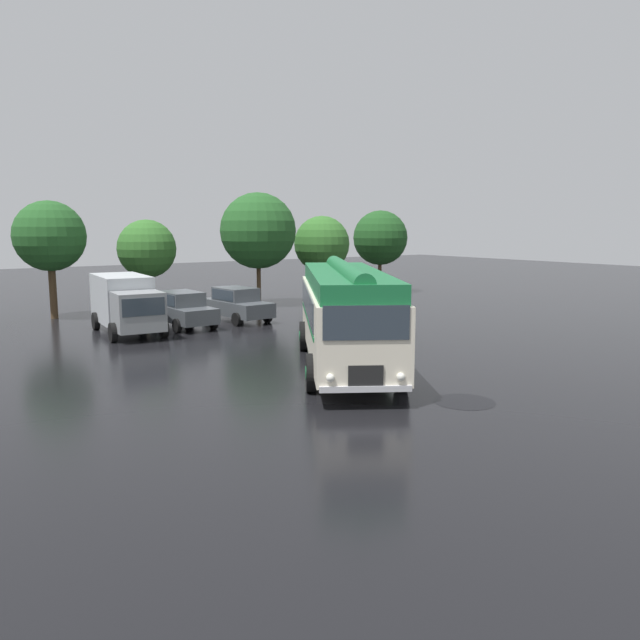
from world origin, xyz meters
name	(u,v)px	position (x,y,z in m)	size (l,w,h in m)	color
ground_plane	(361,366)	(0.00, 0.00, 0.00)	(120.00, 120.00, 0.00)	black
vintage_bus	(346,311)	(-0.48, 0.22, 1.89)	(7.29, 9.90, 3.49)	silver
car_near_left	(183,309)	(-1.74, 11.17, 0.85)	(2.07, 4.26, 1.66)	#4C5156
car_mid_left	(237,304)	(1.22, 11.46, 0.85)	(2.25, 4.34, 1.66)	#4C5156
box_van	(126,302)	(-4.37, 11.18, 1.36)	(2.64, 5.89, 2.50)	#B2B7BC
tree_left_of_centre	(48,237)	(-6.17, 17.56, 4.15)	(3.54, 3.54, 5.95)	#4C3823
tree_centre	(148,248)	(-0.96, 17.87, 3.46)	(3.22, 3.22, 5.04)	#4C3823
tree_right_of_centre	(259,231)	(5.24, 16.39, 4.38)	(4.46, 4.46, 6.63)	#4C3823
tree_far_right	(320,245)	(9.78, 16.60, 3.51)	(3.52, 3.52, 5.32)	#4C3823
tree_extra_right	(381,238)	(15.81, 17.86, 3.87)	(3.82, 3.82, 5.77)	#4C3823
puddle_patch	(464,402)	(-0.37, -4.96, 0.00)	(1.64, 1.64, 0.01)	black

